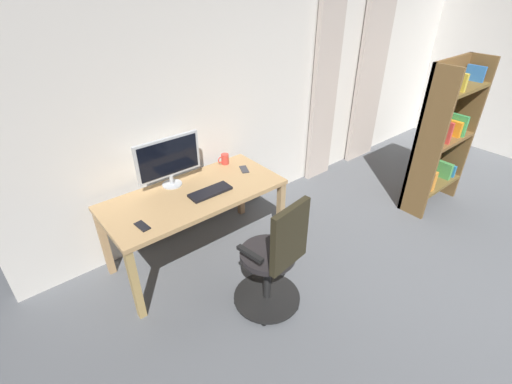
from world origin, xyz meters
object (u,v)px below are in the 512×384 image
Objects in this scene: computer_keyboard at (210,192)px; bookshelf at (441,136)px; office_chair at (274,261)px; computer_monitor at (169,159)px; cell_phone_face_up at (142,226)px; mug_tea at (225,159)px; desk at (195,201)px; cell_phone_by_monitor at (244,169)px.

bookshelf reaches higher than computer_keyboard.
computer_keyboard is at bearing 84.17° from office_chair.
bookshelf reaches higher than office_chair.
computer_keyboard is at bearing 119.01° from computer_monitor.
mug_tea is at bearing -163.34° from cell_phone_face_up.
cell_phone_face_up is (0.71, -0.74, 0.25)m from office_chair.
office_chair is 0.86m from computer_keyboard.
cell_phone_face_up reaches higher than desk.
bookshelf is at bearing 162.95° from computer_keyboard.
computer_monitor is 2.93m from bookshelf.
office_chair is 7.26× the size of cell_phone_by_monitor.
cell_phone_face_up is (0.57, 0.18, 0.09)m from desk.
desk is 11.08× the size of cell_phone_face_up.
computer_monitor is at bearing 92.80° from office_chair.
computer_monitor is at bearing -71.66° from desk.
cell_phone_by_monitor reaches higher than desk.
desk is 0.96× the size of bookshelf.
computer_keyboard is 2.67× the size of cell_phone_by_monitor.
bookshelf reaches higher than computer_monitor.
cell_phone_by_monitor is at bearing -174.72° from desk.
desk is at bearing 108.34° from computer_monitor.
cell_phone_face_up is at bearing 6.77° from computer_keyboard.
mug_tea is at bearing -138.26° from computer_keyboard.
office_chair reaches higher than mug_tea.
mug_tea is (-0.53, -0.28, 0.14)m from desk.
cell_phone_face_up is 1.16× the size of mug_tea.
office_chair is at bearing 71.79° from mug_tea.
cell_phone_by_monitor is at bearing 56.46° from office_chair.
office_chair is at bearing 87.78° from cell_phone_by_monitor.
desk is at bearing -18.31° from bookshelf.
computer_monitor is 4.20× the size of cell_phone_by_monitor.
office_chair is at bearing 92.14° from computer_keyboard.
mug_tea is at bearing -152.12° from desk.
bookshelf reaches higher than cell_phone_face_up.
office_chair is 2.72× the size of computer_keyboard.
computer_keyboard is at bearing 138.35° from desk.
computer_monitor is 0.65m from mug_tea.
computer_monitor is 0.76m from cell_phone_by_monitor.
desk is 0.61m from cell_phone_by_monitor.
cell_phone_face_up is at bearing 34.59° from cell_phone_by_monitor.
bookshelf is (-2.71, 1.12, -0.15)m from computer_monitor.
cell_phone_by_monitor is 0.09× the size of bookshelf.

